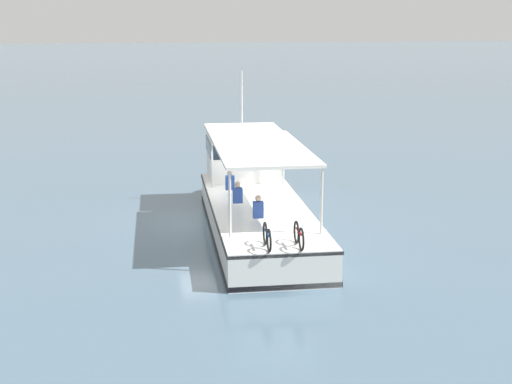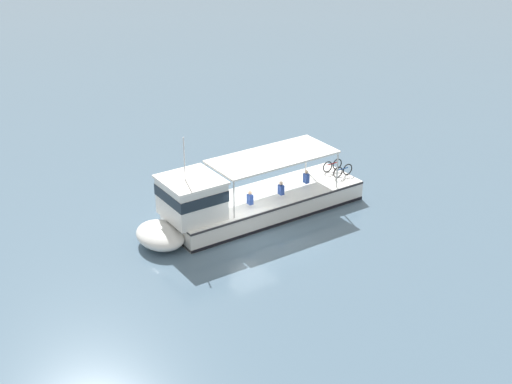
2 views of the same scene
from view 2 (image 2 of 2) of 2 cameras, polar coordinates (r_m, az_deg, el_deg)
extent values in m
plane|color=slate|center=(35.49, -0.78, -3.44)|extent=(400.00, 400.00, 0.00)
cube|color=white|center=(37.33, 0.77, -0.96)|extent=(10.90, 3.57, 1.10)
ellipsoid|color=white|center=(34.58, -7.75, -3.49)|extent=(2.30, 3.02, 1.01)
cube|color=black|center=(37.53, 0.76, -1.57)|extent=(10.91, 3.61, 0.16)
cube|color=#2D2D33|center=(37.12, 0.77, -0.31)|extent=(10.91, 3.63, 0.10)
cube|color=white|center=(34.61, -5.23, -0.53)|extent=(2.69, 2.81, 1.90)
cube|color=#19232D|center=(34.47, -5.26, -0.03)|extent=(2.73, 2.87, 0.56)
cube|color=white|center=(34.18, -5.30, 1.00)|extent=(2.86, 2.97, 0.12)
cube|color=white|center=(36.49, 1.37, 2.88)|extent=(6.80, 3.17, 0.10)
cylinder|color=silver|center=(34.24, -1.79, -0.63)|extent=(0.08, 0.08, 2.00)
cylinder|color=silver|center=(36.36, -4.08, 0.93)|extent=(0.08, 0.08, 2.00)
cylinder|color=silver|center=(37.76, 6.59, 1.78)|extent=(0.08, 0.08, 2.00)
cylinder|color=silver|center=(39.69, 4.07, 3.09)|extent=(0.08, 0.08, 2.00)
cylinder|color=silver|center=(33.59, -5.83, 2.68)|extent=(0.06, 0.06, 2.20)
sphere|color=white|center=(37.13, -5.13, -1.31)|extent=(0.36, 0.36, 0.36)
sphere|color=white|center=(38.63, -0.85, -0.10)|extent=(0.36, 0.36, 0.36)
sphere|color=white|center=(40.24, 2.85, 0.96)|extent=(0.36, 0.36, 0.36)
torus|color=black|center=(39.17, 6.64, 1.60)|extent=(0.66, 0.08, 0.66)
torus|color=black|center=(39.59, 7.42, 1.83)|extent=(0.66, 0.08, 0.66)
cylinder|color=#1E478C|center=(39.33, 7.04, 1.87)|extent=(0.70, 0.08, 0.06)
torus|color=black|center=(39.80, 5.81, 2.04)|extent=(0.66, 0.08, 0.66)
torus|color=black|center=(40.22, 6.59, 2.25)|extent=(0.66, 0.08, 0.66)
cylinder|color=maroon|center=(39.96, 6.21, 2.31)|extent=(0.70, 0.08, 0.06)
cube|color=#2D4CA5|center=(37.94, 4.08, 1.12)|extent=(0.23, 0.33, 0.52)
sphere|color=beige|center=(37.79, 4.10, 1.63)|extent=(0.20, 0.20, 0.20)
cube|color=#2D4CA5|center=(36.56, 2.04, 0.19)|extent=(0.23, 0.33, 0.52)
sphere|color=beige|center=(36.40, 2.05, 0.72)|extent=(0.20, 0.20, 0.20)
cube|color=#2D4CA5|center=(35.51, -0.49, -0.59)|extent=(0.23, 0.33, 0.52)
sphere|color=tan|center=(35.35, -0.49, -0.05)|extent=(0.20, 0.20, 0.20)
camera|label=1|loc=(50.41, 27.09, 11.53)|focal=51.40mm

